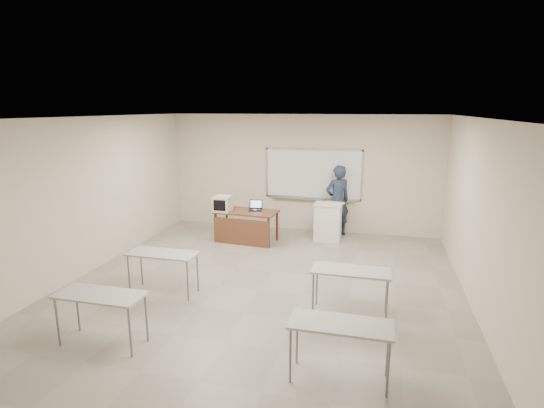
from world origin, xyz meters
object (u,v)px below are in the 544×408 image
(whiteboard, at_px, (313,175))
(podium, at_px, (328,222))
(laptop, at_px, (256,208))
(presenter, at_px, (337,201))
(instructor_desk, at_px, (245,220))
(crt_monitor, at_px, (223,203))
(keyboard, at_px, (335,203))
(mouse, at_px, (255,210))

(whiteboard, distance_m, podium, 1.37)
(laptop, xyz_separation_m, presenter, (1.86, 0.88, 0.09))
(instructor_desk, distance_m, crt_monitor, 0.67)
(whiteboard, height_order, keyboard, whiteboard)
(instructor_desk, xyz_separation_m, mouse, (0.20, 0.16, 0.22))
(mouse, bearing_deg, keyboard, 14.38)
(instructor_desk, distance_m, laptop, 0.42)
(podium, xyz_separation_m, crt_monitor, (-2.44, -0.67, 0.47))
(whiteboard, height_order, laptop, whiteboard)
(presenter, bearing_deg, crt_monitor, -7.68)
(instructor_desk, bearing_deg, laptop, 58.95)
(podium, relative_size, mouse, 9.16)
(podium, xyz_separation_m, mouse, (-1.69, -0.50, 0.31))
(laptop, bearing_deg, instructor_desk, -136.30)
(whiteboard, distance_m, laptop, 1.80)
(keyboard, bearing_deg, mouse, -149.75)
(keyboard, height_order, presenter, presenter)
(instructor_desk, height_order, presenter, presenter)
(mouse, bearing_deg, crt_monitor, -169.91)
(instructor_desk, bearing_deg, keyboard, 25.08)
(podium, relative_size, keyboard, 1.99)
(whiteboard, bearing_deg, mouse, -133.24)
(laptop, distance_m, keyboard, 1.91)
(crt_monitor, relative_size, laptop, 1.41)
(crt_monitor, relative_size, keyboard, 0.96)
(crt_monitor, xyz_separation_m, presenter, (2.60, 1.16, -0.04))
(laptop, distance_m, presenter, 2.06)
(whiteboard, relative_size, keyboard, 5.36)
(instructor_desk, height_order, podium, podium)
(whiteboard, height_order, mouse, whiteboard)
(whiteboard, relative_size, mouse, 24.72)
(presenter, bearing_deg, whiteboard, -54.21)
(instructor_desk, height_order, crt_monitor, crt_monitor)
(podium, bearing_deg, mouse, -162.31)
(instructor_desk, height_order, mouse, mouse)
(instructor_desk, relative_size, mouse, 14.58)
(mouse, bearing_deg, laptop, 89.78)
(podium, bearing_deg, keyboard, 29.39)
(whiteboard, relative_size, instructor_desk, 1.69)
(podium, distance_m, keyboard, 0.50)
(podium, height_order, mouse, podium)
(keyboard, distance_m, presenter, 0.41)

